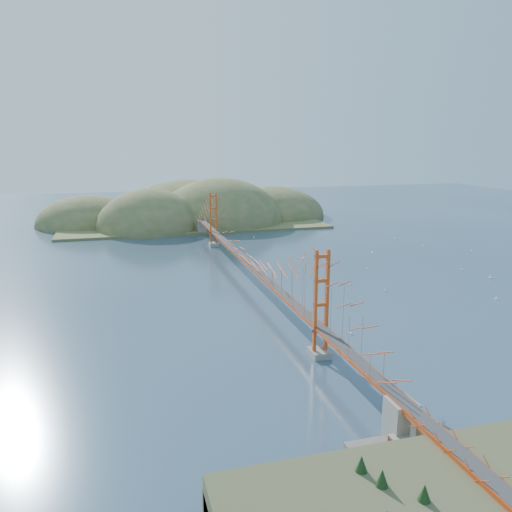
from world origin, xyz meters
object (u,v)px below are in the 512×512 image
object	(u,v)px
fort	(418,444)
sailboat_2	(490,278)
bridge	(248,240)
sailboat_0	(350,284)

from	to	relation	value
fort	sailboat_2	bearing A→B (deg)	44.73
bridge	sailboat_2	bearing A→B (deg)	-12.87
bridge	fort	distance (m)	48.40
fort	sailboat_0	size ratio (longest dim) A/B	6.63
bridge	sailboat_2	world-z (taller)	bridge
fort	bridge	bearing A→B (deg)	90.48
sailboat_0	sailboat_2	size ratio (longest dim) A/B	0.77
bridge	sailboat_0	distance (m)	17.92
bridge	sailboat_2	size ratio (longest dim) A/B	129.73
fort	sailboat_0	xyz separation A→B (m)	(14.98, 41.90, -0.53)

